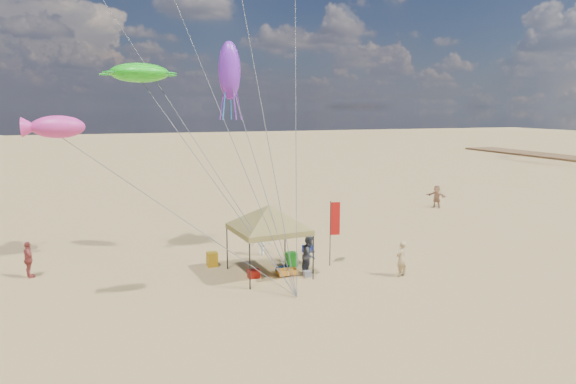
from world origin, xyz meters
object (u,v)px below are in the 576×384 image
person_near_c (261,240)px  chair_green (291,259)px  person_far_a (29,260)px  beach_cart (287,272)px  canopy_tent (269,208)px  chair_yellow (212,259)px  person_far_c (437,196)px  cooler_red (254,274)px  cooler_blue (308,249)px  person_near_a (401,259)px  feather_flag (334,223)px  person_near_b (310,255)px

person_near_c → chair_green: bearing=120.1°
person_near_c → person_far_a: (-11.09, 0.06, 0.06)m
chair_green → person_far_a: person_far_a is taller
beach_cart → person_near_c: person_near_c is taller
canopy_tent → chair_yellow: bearing=137.8°
chair_green → person_far_c: person_far_c is taller
cooler_red → person_far_a: (-9.72, 3.46, 0.66)m
person_far_a → cooler_blue: bearing=-111.3°
person_far_c → person_near_c: bearing=-96.0°
canopy_tent → beach_cart: size_ratio=6.86×
cooler_blue → chair_yellow: bearing=-172.2°
cooler_red → chair_green: chair_green is taller
cooler_blue → person_near_c: size_ratio=0.34×
cooler_blue → chair_yellow: chair_yellow is taller
cooler_red → person_near_c: (1.37, 3.40, 0.60)m
chair_yellow → beach_cart: size_ratio=0.78×
canopy_tent → beach_cart: bearing=-36.3°
chair_yellow → person_near_a: bearing=-29.0°
feather_flag → cooler_blue: (-0.31, 2.63, -1.98)m
chair_green → cooler_blue: bearing=50.4°
feather_flag → beach_cart: 3.38m
cooler_red → person_near_b: (2.59, -0.41, 0.75)m
person_near_a → person_far_a: 17.13m
feather_flag → person_near_b: size_ratio=1.74×
canopy_tent → beach_cart: canopy_tent is taller
beach_cart → person_far_a: 11.88m
person_near_b → beach_cart: bearing=131.1°
canopy_tent → person_far_a: 11.25m
chair_green → person_far_a: (-11.91, 2.43, 0.50)m
chair_yellow → beach_cart: chair_yellow is taller
feather_flag → person_near_c: feather_flag is taller
chair_yellow → cooler_red: bearing=-58.1°
feather_flag → chair_yellow: bearing=161.5°
feather_flag → cooler_blue: bearing=96.7°
person_near_a → person_near_b: 4.24m
canopy_tent → person_near_c: size_ratio=3.90×
feather_flag → person_near_a: 3.65m
beach_cart → person_near_c: 3.70m
person_far_a → person_far_c: (27.65, 7.81, 0.04)m
person_near_a → feather_flag: bearing=-70.1°
cooler_blue → chair_green: chair_green is taller
person_near_b → cooler_red: bearing=130.8°
cooler_blue → chair_green: (-1.70, -2.05, 0.16)m
person_near_a → person_far_a: person_far_a is taller
canopy_tent → person_near_b: size_ratio=3.29×
person_far_a → beach_cart: bearing=-128.0°
person_near_a → person_far_a: size_ratio=0.98×
cooler_blue → person_near_c: (-2.52, 0.32, 0.60)m
person_near_b → person_far_a: person_near_b is taller
canopy_tent → cooler_blue: bearing=42.4°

